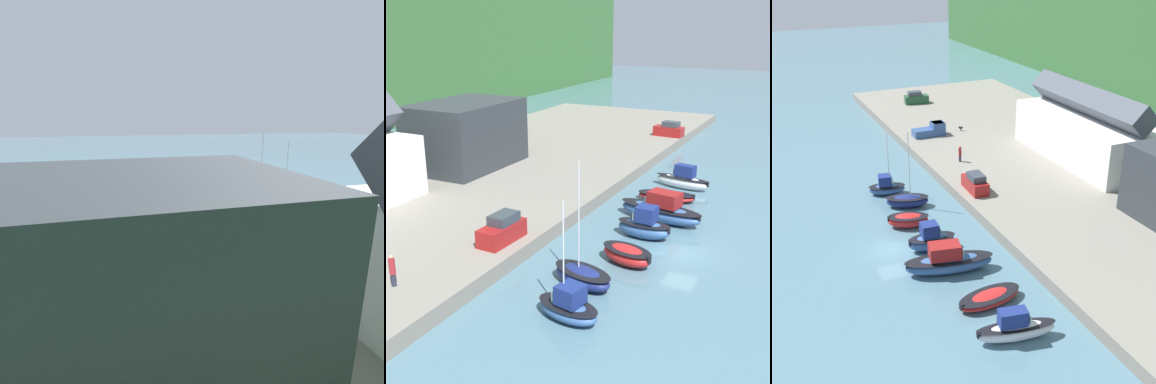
{
  "view_description": "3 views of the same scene",
  "coord_description": "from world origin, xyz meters",
  "views": [
    {
      "loc": [
        9.74,
        38.0,
        10.35
      ],
      "look_at": [
        1.31,
        7.32,
        2.57
      ],
      "focal_mm": 28.0,
      "sensor_mm": 36.0,
      "label": 1
    },
    {
      "loc": [
        -38.03,
        -9.78,
        17.54
      ],
      "look_at": [
        3.77,
        10.97,
        2.31
      ],
      "focal_mm": 50.0,
      "sensor_mm": 36.0,
      "label": 2
    },
    {
      "loc": [
        43.55,
        -11.89,
        26.51
      ],
      "look_at": [
        -4.73,
        9.92,
        2.29
      ],
      "focal_mm": 50.0,
      "sensor_mm": 36.0,
      "label": 3
    }
  ],
  "objects": [
    {
      "name": "yacht_club_building",
      "position": [
        9.98,
        28.26,
        4.91
      ],
      "size": [
        12.68,
        8.58,
        7.36
      ],
      "color": "#2D3338",
      "rests_on": "quay_promenade"
    },
    {
      "name": "moored_boat_0",
      "position": [
        -12.64,
        3.48,
        0.86
      ],
      "size": [
        2.94,
        4.62,
        7.56
      ],
      "rotation": [
        0.0,
        0.0,
        -0.21
      ],
      "color": "#33568E",
      "rests_on": "ground_plane"
    },
    {
      "name": "quay_promenade",
      "position": [
        0.0,
        25.27,
        0.61
      ],
      "size": [
        114.26,
        30.13,
        1.23
      ],
      "color": "gray",
      "rests_on": "ground_plane"
    },
    {
      "name": "moored_boat_4",
      "position": [
        5.81,
        3.63,
        1.05
      ],
      "size": [
        3.94,
        8.38,
        2.84
      ],
      "rotation": [
        0.0,
        0.0,
        -0.19
      ],
      "color": "#33568E",
      "rests_on": "ground_plane"
    },
    {
      "name": "parked_car_2",
      "position": [
        -6.71,
        12.22,
        2.15
      ],
      "size": [
        4.27,
        1.98,
        2.16
      ],
      "rotation": [
        0.0,
        0.0,
        1.53
      ],
      "color": "maroon",
      "rests_on": "quay_promenade"
    },
    {
      "name": "moored_boat_3",
      "position": [
        1.51,
        3.67,
        1.04
      ],
      "size": [
        2.4,
        4.74,
        2.8
      ],
      "rotation": [
        0.0,
        0.0,
        -0.07
      ],
      "color": "#33568E",
      "rests_on": "ground_plane"
    },
    {
      "name": "parked_car_1",
      "position": [
        36.09,
        12.28,
        2.15
      ],
      "size": [
        2.11,
        4.32,
        2.16
      ],
      "rotation": [
        0.0,
        0.0,
        -0.08
      ],
      "color": "maroon",
      "rests_on": "quay_promenade"
    },
    {
      "name": "ground_plane",
      "position": [
        0.0,
        0.0,
        0.0
      ],
      "size": [
        320.0,
        320.0,
        0.0
      ],
      "primitive_type": "plane",
      "color": "slate"
    },
    {
      "name": "moored_boat_5",
      "position": [
        11.51,
        4.87,
        0.49
      ],
      "size": [
        3.12,
        6.01,
        0.92
      ],
      "rotation": [
        0.0,
        0.0,
        0.13
      ],
      "color": "red",
      "rests_on": "ground_plane"
    },
    {
      "name": "moored_boat_2",
      "position": [
        -3.81,
        3.12,
        0.74
      ],
      "size": [
        3.42,
        4.74,
        1.39
      ],
      "rotation": [
        0.0,
        0.0,
        -0.31
      ],
      "color": "red",
      "rests_on": "ground_plane"
    },
    {
      "name": "moored_boat_1",
      "position": [
        -8.38,
        4.6,
        0.73
      ],
      "size": [
        3.57,
        5.22,
        8.8
      ],
      "rotation": [
        0.0,
        0.0,
        -0.31
      ],
      "color": "navy",
      "rests_on": "ground_plane"
    },
    {
      "name": "person_on_quay",
      "position": [
        -15.84,
        14.37,
        2.33
      ],
      "size": [
        0.4,
        0.4,
        2.14
      ],
      "color": "#232838",
      "rests_on": "quay_promenade"
    },
    {
      "name": "moored_boat_6",
      "position": [
        16.3,
        4.59,
        0.96
      ],
      "size": [
        2.65,
        6.35,
        2.63
      ],
      "rotation": [
        0.0,
        0.0,
        -0.19
      ],
      "color": "silver",
      "rests_on": "ground_plane"
    }
  ]
}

